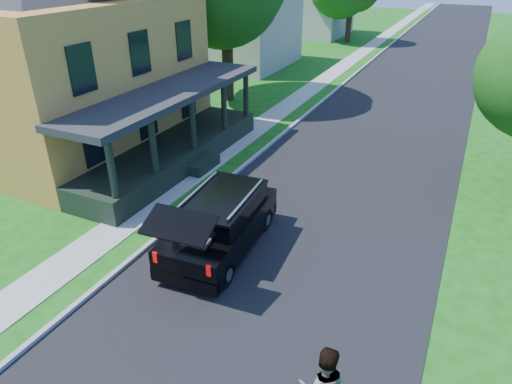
% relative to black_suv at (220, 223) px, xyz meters
% --- Properties ---
extents(ground, '(140.00, 140.00, 0.00)m').
position_rel_black_suv_xyz_m(ground, '(2.05, -1.50, -0.87)').
color(ground, '#135110').
rests_on(ground, ground).
extents(street, '(8.00, 120.00, 0.02)m').
position_rel_black_suv_xyz_m(street, '(2.05, 18.50, -0.87)').
color(street, black).
rests_on(street, ground).
extents(curb, '(0.15, 120.00, 0.12)m').
position_rel_black_suv_xyz_m(curb, '(-2.00, 18.50, -0.87)').
color(curb, '#969692').
rests_on(curb, ground).
extents(sidewalk, '(1.30, 120.00, 0.03)m').
position_rel_black_suv_xyz_m(sidewalk, '(-3.55, 18.50, -0.87)').
color(sidewalk, gray).
rests_on(sidewalk, ground).
extents(front_walk, '(6.50, 1.20, 0.03)m').
position_rel_black_suv_xyz_m(front_walk, '(-7.45, 4.50, -0.87)').
color(front_walk, gray).
rests_on(front_walk, ground).
extents(main_house, '(15.56, 15.56, 10.10)m').
position_rel_black_suv_xyz_m(main_house, '(-10.75, 4.50, 4.05)').
color(main_house, '#EC9E45').
rests_on(main_house, ground).
extents(neighbor_house_mid, '(12.78, 12.78, 8.30)m').
position_rel_black_suv_xyz_m(neighbor_house_mid, '(-11.45, 22.50, 3.32)').
color(neighbor_house_mid, '#9B9989').
rests_on(neighbor_house_mid, ground).
extents(black_suv, '(2.21, 5.02, 2.29)m').
position_rel_black_suv_xyz_m(black_suv, '(0.00, 0.00, 0.00)').
color(black_suv, black).
rests_on(black_suv, ground).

